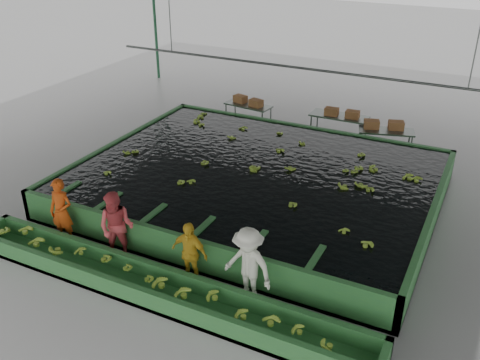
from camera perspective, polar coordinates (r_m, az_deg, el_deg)
The scene contains 21 objects.
ground at distance 14.58m, azimuth -0.88°, elevation -4.30°, with size 80.00×80.00×0.00m, color gray.
shed_roof at distance 12.74m, azimuth -1.05°, elevation 15.34°, with size 20.00×22.00×0.04m, color gray.
shed_posts at distance 13.46m, azimuth -0.96°, elevation 4.85°, with size 20.00×22.00×5.00m, color #245938, non-canonical shape.
flotation_tank at distance 15.54m, azimuth 1.65°, elevation -0.32°, with size 10.00×8.00×0.90m, color #307134, non-canonical shape.
tank_water at distance 15.36m, azimuth 1.67°, elevation 1.00°, with size 9.70×7.70×0.00m, color black.
sorting_trough at distance 11.93m, azimuth -9.04°, elevation -11.23°, with size 10.00×1.00×0.50m, color #307134, non-canonical shape.
cableway_rail at distance 17.66m, azimuth 6.70°, elevation 11.76°, with size 0.08×0.08×14.00m, color #59605B.
rail_hanger_left at distance 19.67m, azimuth -7.46°, elevation 16.24°, with size 0.04×0.04×2.00m, color #59605B.
rail_hanger_right at distance 16.46m, azimuth 23.78°, elevation 12.21°, with size 0.04×0.04×2.00m, color #59605B.
worker_a at distance 13.97m, azimuth -18.50°, elevation -3.21°, with size 0.63×0.42×1.73m, color #CD4810.
worker_b at distance 12.92m, azimuth -13.02°, elevation -4.91°, with size 0.87×0.67×1.78m, color #D6474C.
worker_c at distance 11.96m, azimuth -5.43°, elevation -7.76°, with size 0.90×0.38×1.54m, color yellow.
worker_d at distance 11.31m, azimuth 0.86°, elevation -9.14°, with size 1.16×0.66×1.79m, color white.
packing_table_left at distance 20.99m, azimuth 0.88°, elevation 6.99°, with size 1.84×0.74×0.84m, color #59605B, non-canonical shape.
packing_table_mid at distance 19.88m, azimuth 10.44°, elevation 5.53°, with size 2.06×0.83×0.94m, color #59605B, non-canonical shape.
packing_table_right at distance 19.11m, azimuth 15.22°, elevation 3.97°, with size 1.84×0.74×0.84m, color #59605B, non-canonical shape.
box_stack_left at distance 20.86m, azimuth 0.86°, elevation 8.08°, with size 1.27×0.35×0.27m, color brown, non-canonical shape.
box_stack_mid at distance 19.61m, azimuth 10.79°, elevation 6.68°, with size 1.23×0.34×0.27m, color brown, non-canonical shape.
box_stack_right at distance 19.07m, azimuth 15.04°, elevation 5.31°, with size 1.33×0.37×0.29m, color brown, non-canonical shape.
floating_bananas at distance 16.02m, azimuth 2.89°, elevation 2.12°, with size 9.15×6.24×0.12m, color #87B030, non-canonical shape.
trough_bananas at distance 11.83m, azimuth -9.09°, elevation -10.65°, with size 9.53×0.64×0.13m, color #87B030, non-canonical shape.
Camera 1 is at (5.80, -11.06, 7.53)m, focal length 40.00 mm.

